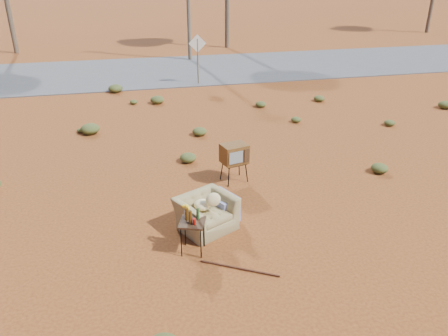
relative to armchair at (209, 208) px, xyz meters
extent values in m
plane|color=#984D1E|center=(0.35, -0.27, -0.44)|extent=(140.00, 140.00, 0.00)
cube|color=#565659|center=(0.35, 14.73, -0.42)|extent=(140.00, 7.00, 0.04)
imported|color=#958251|center=(-0.08, -0.06, 0.03)|extent=(1.28, 1.11, 0.95)
ellipsoid|color=#F7DC97|center=(-0.14, -0.04, 0.11)|extent=(0.34, 0.34, 0.20)
ellipsoid|color=#F7DC97|center=(0.05, -0.20, 0.29)|extent=(0.30, 0.15, 0.30)
cube|color=#212D97|center=(0.33, 0.26, -0.17)|extent=(0.72, 0.83, 0.55)
cube|color=black|center=(1.02, 1.92, 0.05)|extent=(0.63, 0.53, 0.03)
cylinder|color=black|center=(0.82, 1.67, -0.20)|extent=(0.03, 0.03, 0.49)
cylinder|color=black|center=(1.31, 1.79, -0.20)|extent=(0.03, 0.03, 0.49)
cylinder|color=black|center=(0.73, 2.05, -0.20)|extent=(0.03, 0.03, 0.49)
cylinder|color=black|center=(1.22, 2.17, -0.20)|extent=(0.03, 0.03, 0.49)
cube|color=brown|center=(1.02, 1.92, 0.30)|extent=(0.71, 0.61, 0.47)
cube|color=gray|center=(1.00, 1.66, 0.30)|extent=(0.36, 0.11, 0.30)
cube|color=#472D19|center=(1.28, 1.73, 0.30)|extent=(0.14, 0.05, 0.34)
cube|color=#392314|center=(-0.47, -0.79, 0.20)|extent=(0.59, 0.59, 0.04)
cylinder|color=black|center=(-0.71, -0.90, -0.12)|extent=(0.02, 0.02, 0.64)
cylinder|color=black|center=(-0.36, -1.03, -0.12)|extent=(0.02, 0.02, 0.64)
cylinder|color=black|center=(-0.58, -0.56, -0.12)|extent=(0.02, 0.02, 0.64)
cylinder|color=black|center=(-0.24, -0.68, -0.12)|extent=(0.02, 0.02, 0.64)
cylinder|color=#44280B|center=(-0.56, -0.71, 0.34)|extent=(0.06, 0.06, 0.24)
cylinder|color=#44280B|center=(-0.51, -0.85, 0.35)|extent=(0.06, 0.06, 0.26)
cylinder|color=#264F22|center=(-0.35, -0.74, 0.33)|extent=(0.05, 0.05, 0.22)
cylinder|color=red|center=(-0.45, -0.90, 0.28)|extent=(0.06, 0.06, 0.12)
cylinder|color=silver|center=(-0.55, -0.62, 0.28)|extent=(0.07, 0.07, 0.13)
ellipsoid|color=yellow|center=(-0.55, -0.62, 0.44)|extent=(0.15, 0.15, 0.11)
cylinder|color=#4E2514|center=(0.24, -1.52, -0.42)|extent=(1.29, 0.78, 0.04)
cylinder|color=brown|center=(1.85, 11.73, 0.56)|extent=(0.06, 0.06, 2.00)
cube|color=silver|center=(1.85, 11.73, 1.36)|extent=(0.78, 0.04, 0.78)
cylinder|color=brown|center=(-7.65, 21.73, 2.56)|extent=(0.28, 0.28, 6.00)
ellipsoid|color=#4E5626|center=(4.85, 1.53, -0.32)|extent=(0.44, 0.44, 0.24)
ellipsoid|color=#4E5626|center=(-2.65, 6.23, -0.28)|extent=(0.60, 0.60, 0.33)
ellipsoid|color=#4E5626|center=(7.15, 4.73, -0.34)|extent=(0.36, 0.36, 0.20)
ellipsoid|color=#4E5626|center=(3.55, 7.73, -0.33)|extent=(0.40, 0.40, 0.22)
ellipsoid|color=#4E5626|center=(-1.15, 9.23, -0.36)|extent=(0.30, 0.30, 0.17)
camera|label=1|loc=(-1.45, -7.59, 4.53)|focal=35.00mm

